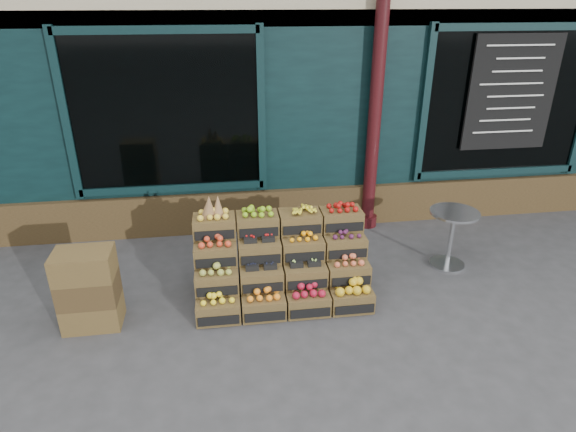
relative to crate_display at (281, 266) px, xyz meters
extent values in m
plane|color=#38383A|center=(0.33, -0.41, -0.37)|extent=(60.00, 60.00, 0.00)
cube|color=black|center=(0.33, 4.79, 2.03)|extent=(12.00, 6.00, 4.80)
cube|color=black|center=(0.33, 1.84, 1.13)|extent=(12.00, 0.12, 3.00)
cube|color=#403019|center=(0.33, 1.77, -0.07)|extent=(12.00, 0.18, 0.60)
cube|color=black|center=(-1.27, 1.77, 1.38)|extent=(2.40, 0.06, 2.00)
cube|color=black|center=(3.53, 1.77, 1.38)|extent=(2.40, 0.06, 2.00)
cylinder|color=#350C0F|center=(1.53, 1.64, 1.23)|extent=(0.18, 0.18, 3.20)
cube|color=black|center=(3.53, 1.69, 1.53)|extent=(1.30, 0.04, 1.60)
cube|color=brown|center=(-0.72, -0.38, -0.25)|extent=(0.47, 0.33, 0.23)
cube|color=black|center=(-0.72, -0.55, -0.28)|extent=(0.43, 0.02, 0.10)
cube|color=yellow|center=(-0.72, -0.38, -0.10)|extent=(0.37, 0.25, 0.07)
cube|color=brown|center=(-0.24, -0.38, -0.25)|extent=(0.47, 0.33, 0.23)
cube|color=black|center=(-0.24, -0.56, -0.28)|extent=(0.43, 0.02, 0.10)
cube|color=orange|center=(-0.24, -0.38, -0.10)|extent=(0.37, 0.25, 0.08)
cube|color=brown|center=(0.24, -0.39, -0.25)|extent=(0.47, 0.33, 0.23)
cube|color=black|center=(0.24, -0.56, -0.28)|extent=(0.43, 0.02, 0.10)
cube|color=maroon|center=(0.24, -0.39, -0.09)|extent=(0.37, 0.25, 0.09)
cube|color=brown|center=(0.72, -0.39, -0.25)|extent=(0.47, 0.33, 0.23)
cube|color=black|center=(0.72, -0.56, -0.28)|extent=(0.43, 0.02, 0.10)
cube|color=gold|center=(0.72, -0.39, -0.08)|extent=(0.37, 0.25, 0.11)
cube|color=brown|center=(-0.72, -0.18, -0.02)|extent=(0.47, 0.33, 0.23)
cube|color=black|center=(-0.72, -0.35, -0.04)|extent=(0.43, 0.02, 0.10)
cube|color=#99A13E|center=(-0.72, -0.18, 0.13)|extent=(0.37, 0.25, 0.08)
cube|color=brown|center=(-0.24, -0.19, -0.02)|extent=(0.47, 0.33, 0.23)
cube|color=black|center=(-0.24, -0.36, -0.04)|extent=(0.43, 0.02, 0.10)
cube|color=#181B33|center=(-0.24, -0.19, 0.11)|extent=(0.37, 0.25, 0.03)
cube|color=brown|center=(0.24, -0.19, -0.02)|extent=(0.47, 0.33, 0.23)
cube|color=black|center=(0.24, -0.36, -0.04)|extent=(0.43, 0.02, 0.10)
cube|color=#A3CF5B|center=(0.24, -0.19, 0.11)|extent=(0.37, 0.25, 0.03)
cube|color=brown|center=(0.73, -0.20, -0.02)|extent=(0.47, 0.33, 0.23)
cube|color=black|center=(0.72, -0.37, -0.04)|extent=(0.43, 0.02, 0.10)
cube|color=#D25D3B|center=(0.73, -0.20, 0.13)|extent=(0.37, 0.25, 0.07)
cube|color=brown|center=(-0.72, 0.01, 0.21)|extent=(0.47, 0.33, 0.23)
cube|color=black|center=(-0.72, -0.16, 0.19)|extent=(0.43, 0.02, 0.10)
cube|color=red|center=(-0.72, 0.01, 0.37)|extent=(0.37, 0.25, 0.08)
cube|color=brown|center=(-0.24, 0.01, 0.21)|extent=(0.47, 0.33, 0.23)
cube|color=black|center=(-0.24, -0.16, 0.19)|extent=(0.43, 0.02, 0.10)
cube|color=#B21211|center=(-0.24, 0.01, 0.34)|extent=(0.37, 0.25, 0.03)
cube|color=brown|center=(0.25, 0.00, 0.21)|extent=(0.47, 0.33, 0.23)
cube|color=black|center=(0.24, -0.17, 0.19)|extent=(0.43, 0.02, 0.10)
cube|color=#FF9A0A|center=(0.25, 0.00, 0.36)|extent=(0.37, 0.25, 0.06)
cube|color=brown|center=(0.73, 0.00, 0.21)|extent=(0.47, 0.33, 0.23)
cube|color=black|center=(0.73, -0.17, 0.19)|extent=(0.43, 0.02, 0.10)
cube|color=#47183A|center=(0.73, 0.00, 0.36)|extent=(0.37, 0.25, 0.06)
cube|color=brown|center=(-0.72, 0.21, 0.44)|extent=(0.47, 0.33, 0.23)
cube|color=black|center=(-0.72, 0.04, 0.42)|extent=(0.43, 0.02, 0.10)
cube|color=yellow|center=(-0.72, 0.21, 0.60)|extent=(0.37, 0.25, 0.08)
cube|color=brown|center=(-0.23, 0.21, 0.44)|extent=(0.47, 0.33, 0.23)
cube|color=black|center=(-0.24, 0.03, 0.42)|extent=(0.43, 0.02, 0.10)
cube|color=#78A919|center=(-0.23, 0.21, 0.60)|extent=(0.37, 0.25, 0.08)
cube|color=brown|center=(0.25, 0.20, 0.44)|extent=(0.47, 0.33, 0.23)
cube|color=black|center=(0.25, 0.03, 0.42)|extent=(0.43, 0.02, 0.10)
cube|color=yellow|center=(0.25, 0.20, 0.59)|extent=(0.37, 0.25, 0.07)
cube|color=brown|center=(0.73, 0.20, 0.44)|extent=(0.47, 0.33, 0.23)
cube|color=black|center=(0.73, 0.02, 0.42)|extent=(0.43, 0.02, 0.10)
cube|color=#9E100C|center=(0.73, 0.20, 0.59)|extent=(0.37, 0.25, 0.07)
cube|color=#403019|center=(0.00, -0.19, -0.25)|extent=(1.91, 0.34, 0.23)
cube|color=#403019|center=(0.01, 0.01, -0.14)|extent=(1.91, 0.34, 0.46)
cube|color=#403019|center=(0.01, 0.20, -0.02)|extent=(1.91, 0.34, 0.70)
cone|color=olive|center=(-0.76, 0.21, 0.69)|extent=(0.16, 0.16, 0.27)
cone|color=olive|center=(-0.66, 0.25, 0.68)|extent=(0.14, 0.14, 0.23)
cube|color=brown|center=(-2.01, -0.29, -0.23)|extent=(0.58, 0.40, 0.29)
cube|color=#403019|center=(-2.01, -0.29, 0.06)|extent=(0.58, 0.40, 0.29)
cube|color=brown|center=(-2.01, -0.29, 0.35)|extent=(0.58, 0.40, 0.29)
cylinder|color=#ABAEB2|center=(2.20, 0.33, -0.35)|extent=(0.44, 0.44, 0.03)
cylinder|color=#ABAEB2|center=(2.20, 0.33, 0.00)|extent=(0.06, 0.06, 0.72)
cylinder|color=#ABAEB2|center=(2.20, 0.33, 0.37)|extent=(0.60, 0.60, 0.03)
imported|color=#1C6527|center=(-1.75, 2.51, 0.50)|extent=(0.69, 0.50, 1.75)
camera|label=1|loc=(-0.60, -4.68, 2.77)|focal=30.00mm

